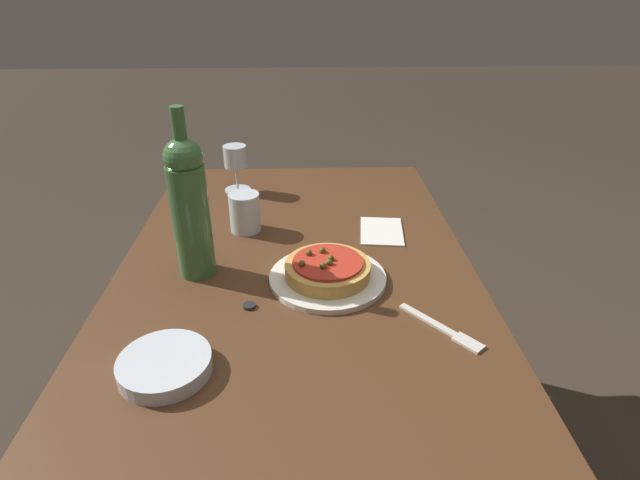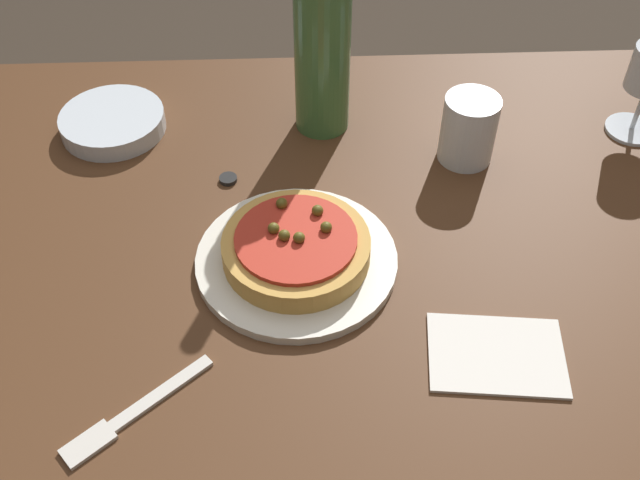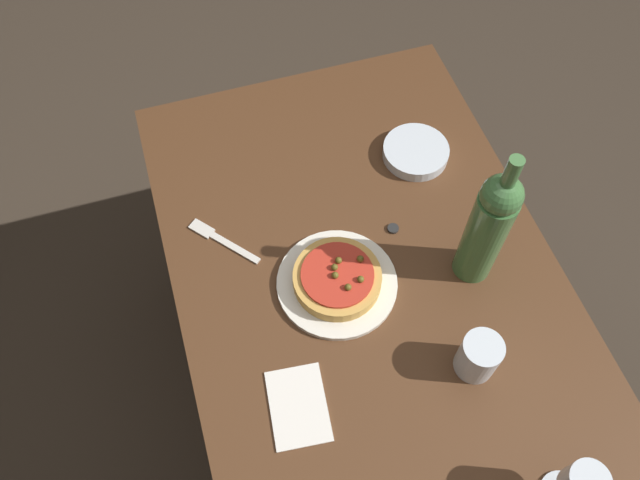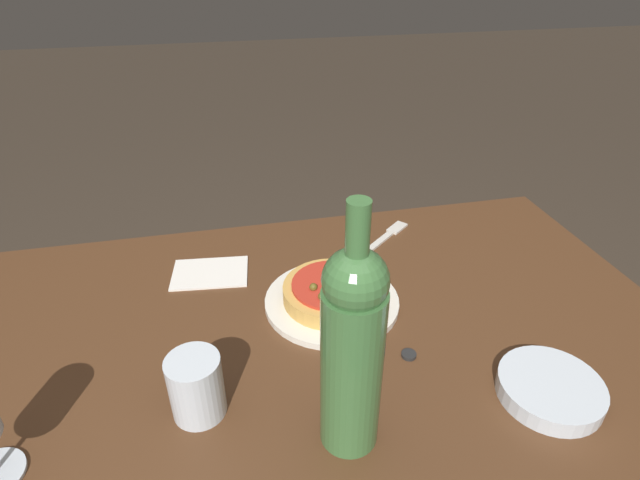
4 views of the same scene
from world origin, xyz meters
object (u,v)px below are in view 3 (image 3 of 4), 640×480
object	(u,v)px
bottle_cap	(393,228)
water_cup	(479,356)
pizza	(337,278)
wine_bottle	(489,228)
dining_table	(371,315)
side_bowl	(416,152)
dinner_plate	(337,283)
fork	(220,239)

from	to	relation	value
bottle_cap	water_cup	bearing A→B (deg)	6.46
pizza	water_cup	distance (m)	0.30
wine_bottle	bottle_cap	bearing A→B (deg)	-138.58
water_cup	dining_table	bearing A→B (deg)	-147.22
side_bowl	bottle_cap	world-z (taller)	side_bowl
water_cup	side_bowl	size ratio (longest dim) A/B	0.64
dining_table	dinner_plate	xyz separation A→B (m)	(-0.04, -0.07, 0.11)
pizza	fork	distance (m)	0.27
wine_bottle	fork	size ratio (longest dim) A/B	2.41
dining_table	side_bowl	xyz separation A→B (m)	(-0.30, 0.21, 0.11)
fork	wine_bottle	bearing A→B (deg)	-154.96
pizza	water_cup	xyz separation A→B (m)	(0.24, 0.19, 0.02)
side_bowl	bottle_cap	xyz separation A→B (m)	(0.17, -0.12, -0.01)
dining_table	side_bowl	bearing A→B (deg)	145.68
dinner_plate	side_bowl	size ratio (longest dim) A/B	1.63
pizza	side_bowl	world-z (taller)	pizza
dinner_plate	pizza	distance (m)	0.02
water_cup	fork	bearing A→B (deg)	-136.18
side_bowl	fork	distance (m)	0.48
dinner_plate	pizza	bearing A→B (deg)	83.48
dining_table	bottle_cap	world-z (taller)	bottle_cap
pizza	wine_bottle	world-z (taller)	wine_bottle
dining_table	side_bowl	distance (m)	0.38
dinner_plate	wine_bottle	bearing A→B (deg)	80.29
dinner_plate	fork	world-z (taller)	dinner_plate
dining_table	pizza	distance (m)	0.15
bottle_cap	dinner_plate	bearing A→B (deg)	-60.00
pizza	bottle_cap	xyz separation A→B (m)	(-0.09, 0.15, -0.03)
wine_bottle	side_bowl	xyz separation A→B (m)	(-0.30, -0.00, -0.14)
pizza	bottle_cap	world-z (taller)	pizza
dining_table	bottle_cap	xyz separation A→B (m)	(-0.13, 0.09, 0.10)
dining_table	pizza	world-z (taller)	pizza
bottle_cap	fork	bearing A→B (deg)	-103.19
side_bowl	fork	world-z (taller)	side_bowl
wine_bottle	bottle_cap	distance (m)	0.24
dining_table	bottle_cap	distance (m)	0.19
wine_bottle	water_cup	bearing A→B (deg)	-23.66
water_cup	wine_bottle	bearing A→B (deg)	156.34
wine_bottle	water_cup	size ratio (longest dim) A/B	3.68
dinner_plate	pizza	xyz separation A→B (m)	(0.00, 0.00, 0.02)
side_bowl	fork	xyz separation A→B (m)	(0.09, -0.47, -0.01)
bottle_cap	side_bowl	bearing A→B (deg)	145.22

